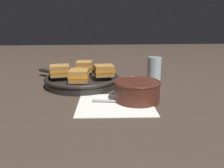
{
  "coord_description": "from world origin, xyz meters",
  "views": [
    {
      "loc": [
        -0.05,
        -0.75,
        0.26
      ],
      "look_at": [
        0.02,
        0.05,
        0.04
      ],
      "focal_mm": 35.0,
      "sensor_mm": 36.0,
      "label": 1
    }
  ],
  "objects_px": {
    "sandwich_far_left": "(79,76)",
    "sandwich_near_left": "(84,66)",
    "soup_bowl": "(137,90)",
    "skillet": "(82,80)",
    "sandwich_near_right": "(60,71)",
    "spoon": "(127,101)",
    "drinking_glass": "(154,70)",
    "sandwich_far_right": "(104,70)"
  },
  "relations": [
    {
      "from": "sandwich_far_right",
      "to": "sandwich_far_left",
      "type": "bearing_deg",
      "value": -138.7
    },
    {
      "from": "drinking_glass",
      "to": "sandwich_near_left",
      "type": "bearing_deg",
      "value": 163.25
    },
    {
      "from": "soup_bowl",
      "to": "skillet",
      "type": "height_order",
      "value": "soup_bowl"
    },
    {
      "from": "spoon",
      "to": "sandwich_near_left",
      "type": "xyz_separation_m",
      "value": [
        -0.16,
        0.34,
        0.06
      ]
    },
    {
      "from": "skillet",
      "to": "sandwich_near_left",
      "type": "bearing_deg",
      "value": 85.25
    },
    {
      "from": "skillet",
      "to": "sandwich_far_right",
      "type": "distance_m",
      "value": 0.11
    },
    {
      "from": "spoon",
      "to": "drinking_glass",
      "type": "height_order",
      "value": "drinking_glass"
    },
    {
      "from": "skillet",
      "to": "drinking_glass",
      "type": "bearing_deg",
      "value": -0.05
    },
    {
      "from": "sandwich_far_left",
      "to": "sandwich_near_left",
      "type": "bearing_deg",
      "value": 86.3
    },
    {
      "from": "sandwich_near_right",
      "to": "soup_bowl",
      "type": "bearing_deg",
      "value": -36.99
    },
    {
      "from": "sandwich_far_right",
      "to": "soup_bowl",
      "type": "bearing_deg",
      "value": -63.4
    },
    {
      "from": "skillet",
      "to": "sandwich_far_right",
      "type": "height_order",
      "value": "sandwich_far_right"
    },
    {
      "from": "skillet",
      "to": "sandwich_far_left",
      "type": "distance_m",
      "value": 0.11
    },
    {
      "from": "sandwich_near_left",
      "to": "sandwich_far_right",
      "type": "distance_m",
      "value": 0.13
    },
    {
      "from": "spoon",
      "to": "skillet",
      "type": "height_order",
      "value": "skillet"
    },
    {
      "from": "sandwich_near_right",
      "to": "drinking_glass",
      "type": "height_order",
      "value": "drinking_glass"
    },
    {
      "from": "sandwich_near_right",
      "to": "drinking_glass",
      "type": "xyz_separation_m",
      "value": [
        0.41,
        -0.0,
        -0.01
      ]
    },
    {
      "from": "drinking_glass",
      "to": "spoon",
      "type": "bearing_deg",
      "value": -122.31
    },
    {
      "from": "sandwich_near_left",
      "to": "sandwich_near_right",
      "type": "bearing_deg",
      "value": -138.7
    },
    {
      "from": "skillet",
      "to": "drinking_glass",
      "type": "height_order",
      "value": "drinking_glass"
    },
    {
      "from": "soup_bowl",
      "to": "sandwich_near_right",
      "type": "distance_m",
      "value": 0.37
    },
    {
      "from": "sandwich_near_left",
      "to": "sandwich_far_left",
      "type": "xyz_separation_m",
      "value": [
        -0.01,
        -0.19,
        0.0
      ]
    },
    {
      "from": "soup_bowl",
      "to": "sandwich_far_right",
      "type": "distance_m",
      "value": 0.24
    },
    {
      "from": "spoon",
      "to": "sandwich_near_right",
      "type": "relative_size",
      "value": 1.88
    },
    {
      "from": "sandwich_near_right",
      "to": "skillet",
      "type": "bearing_deg",
      "value": -2.88
    },
    {
      "from": "spoon",
      "to": "skillet",
      "type": "distance_m",
      "value": 0.29
    },
    {
      "from": "soup_bowl",
      "to": "drinking_glass",
      "type": "height_order",
      "value": "drinking_glass"
    },
    {
      "from": "soup_bowl",
      "to": "skillet",
      "type": "distance_m",
      "value": 0.3
    },
    {
      "from": "sandwich_near_right",
      "to": "sandwich_far_left",
      "type": "xyz_separation_m",
      "value": [
        0.09,
        -0.1,
        0.0
      ]
    },
    {
      "from": "skillet",
      "to": "sandwich_far_right",
      "type": "xyz_separation_m",
      "value": [
        0.1,
        -0.01,
        0.04
      ]
    },
    {
      "from": "soup_bowl",
      "to": "spoon",
      "type": "distance_m",
      "value": 0.06
    },
    {
      "from": "spoon",
      "to": "sandwich_far_right",
      "type": "height_order",
      "value": "sandwich_far_right"
    },
    {
      "from": "sandwich_far_right",
      "to": "skillet",
      "type": "bearing_deg",
      "value": 175.51
    },
    {
      "from": "sandwich_near_right",
      "to": "sandwich_near_left",
      "type": "bearing_deg",
      "value": 41.3
    },
    {
      "from": "sandwich_near_right",
      "to": "sandwich_far_right",
      "type": "xyz_separation_m",
      "value": [
        0.19,
        -0.01,
        0.0
      ]
    },
    {
      "from": "skillet",
      "to": "sandwich_near_right",
      "type": "relative_size",
      "value": 4.2
    },
    {
      "from": "sandwich_far_left",
      "to": "spoon",
      "type": "bearing_deg",
      "value": -41.44
    },
    {
      "from": "sandwich_far_right",
      "to": "drinking_glass",
      "type": "xyz_separation_m",
      "value": [
        0.22,
        0.01,
        -0.01
      ]
    },
    {
      "from": "spoon",
      "to": "skillet",
      "type": "bearing_deg",
      "value": 133.05
    },
    {
      "from": "spoon",
      "to": "sandwich_near_left",
      "type": "distance_m",
      "value": 0.38
    },
    {
      "from": "spoon",
      "to": "sandwich_far_right",
      "type": "distance_m",
      "value": 0.25
    },
    {
      "from": "sandwich_near_left",
      "to": "soup_bowl",
      "type": "bearing_deg",
      "value": -58.06
    }
  ]
}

